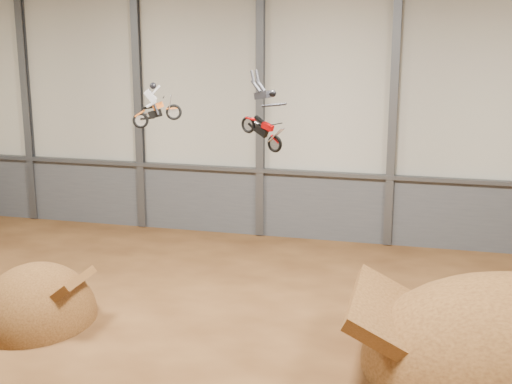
{
  "coord_description": "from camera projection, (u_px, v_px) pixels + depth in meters",
  "views": [
    {
      "loc": [
        5.18,
        -20.43,
        11.36
      ],
      "look_at": [
        -0.88,
        4.0,
        5.12
      ],
      "focal_mm": 50.0,
      "sensor_mm": 36.0,
      "label": 1
    }
  ],
  "objects": [
    {
      "name": "takeoff_ramp",
      "position": [
        37.0,
        320.0,
        27.32
      ],
      "size": [
        4.43,
        5.11,
        4.43
      ],
      "primitive_type": "ellipsoid",
      "color": "#432610",
      "rests_on": "ground"
    },
    {
      "name": "fmx_rider_a",
      "position": [
        159.0,
        101.0,
        26.66
      ],
      "size": [
        2.32,
        1.35,
        2.08
      ],
      "primitive_type": null,
      "rotation": [
        0.0,
        -0.24,
        0.31
      ],
      "color": "orange"
    },
    {
      "name": "steel_column_2",
      "position": [
        260.0,
        104.0,
        36.23
      ],
      "size": [
        0.4,
        0.36,
        13.9
      ],
      "primitive_type": "cube",
      "color": "#47494F",
      "rests_on": "ground"
    },
    {
      "name": "steel_rail",
      "position": [
        324.0,
        174.0,
        36.23
      ],
      "size": [
        39.8,
        0.35,
        0.2
      ],
      "primitive_type": "cube",
      "color": "#47494F",
      "rests_on": "lower_band_back"
    },
    {
      "name": "steel_column_0",
      "position": [
        26.0,
        97.0,
        39.34
      ],
      "size": [
        0.4,
        0.36,
        13.9
      ],
      "primitive_type": "cube",
      "color": "#47494F",
      "rests_on": "ground"
    },
    {
      "name": "lower_band_back",
      "position": [
        323.0,
        207.0,
        36.8
      ],
      "size": [
        39.8,
        0.18,
        3.5
      ],
      "primitive_type": "cube",
      "color": "#4A4C50",
      "rests_on": "ground"
    },
    {
      "name": "fmx_rider_b",
      "position": [
        259.0,
        110.0,
        23.29
      ],
      "size": [
        3.02,
        1.94,
        2.86
      ],
      "primitive_type": null,
      "rotation": [
        0.0,
        0.43,
        -0.45
      ],
      "color": "#B10607"
    },
    {
      "name": "back_wall",
      "position": [
        326.0,
        105.0,
        35.64
      ],
      "size": [
        40.0,
        0.1,
        14.0
      ],
      "primitive_type": "cube",
      "color": "#B6B2A1",
      "rests_on": "ground"
    },
    {
      "name": "floor",
      "position": [
        253.0,
        375.0,
        23.19
      ],
      "size": [
        40.0,
        40.0,
        0.0
      ],
      "primitive_type": "plane",
      "color": "#452712",
      "rests_on": "ground"
    },
    {
      "name": "steel_column_1",
      "position": [
        138.0,
        100.0,
        37.79
      ],
      "size": [
        0.4,
        0.36,
        13.9
      ],
      "primitive_type": "cube",
      "color": "#47494F",
      "rests_on": "ground"
    },
    {
      "name": "steel_column_3",
      "position": [
        393.0,
        108.0,
        34.67
      ],
      "size": [
        0.4,
        0.36,
        13.9
      ],
      "primitive_type": "cube",
      "color": "#47494F",
      "rests_on": "ground"
    }
  ]
}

